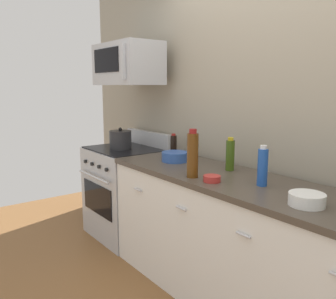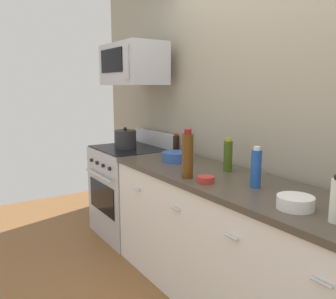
{
  "view_description": "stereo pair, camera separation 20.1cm",
  "coord_description": "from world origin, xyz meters",
  "px_view_note": "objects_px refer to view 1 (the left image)",
  "views": [
    {
      "loc": [
        1.49,
        -1.77,
        1.54
      ],
      "look_at": [
        -0.78,
        -0.05,
        1.03
      ],
      "focal_mm": 37.66,
      "sensor_mm": 36.0,
      "label": 1
    },
    {
      "loc": [
        1.6,
        -1.61,
        1.54
      ],
      "look_at": [
        -0.78,
        -0.05,
        1.03
      ],
      "focal_mm": 37.66,
      "sensor_mm": 36.0,
      "label": 2
    }
  ],
  "objects_px": {
    "range_oven": "(126,191)",
    "stockpot": "(120,140)",
    "bowl_blue_mixing": "(175,156)",
    "bowl_white_ceramic": "(307,199)",
    "bottle_olive_oil": "(230,155)",
    "bowl_red_small": "(212,178)",
    "microwave": "(127,64)",
    "bottle_soda_blue": "(262,167)",
    "bottle_wine_amber": "(193,155)",
    "bottle_soy_sauce_dark": "(174,144)"
  },
  "relations": [
    {
      "from": "bowl_blue_mixing",
      "to": "bottle_soy_sauce_dark",
      "type": "bearing_deg",
      "value": 143.88
    },
    {
      "from": "bottle_wine_amber",
      "to": "bowl_white_ceramic",
      "type": "relative_size",
      "value": 1.77
    },
    {
      "from": "microwave",
      "to": "bowl_white_ceramic",
      "type": "height_order",
      "value": "microwave"
    },
    {
      "from": "bottle_wine_amber",
      "to": "bowl_white_ceramic",
      "type": "xyz_separation_m",
      "value": [
        0.81,
        0.09,
        -0.12
      ]
    },
    {
      "from": "microwave",
      "to": "bottle_soda_blue",
      "type": "bearing_deg",
      "value": -1.71
    },
    {
      "from": "bottle_soda_blue",
      "to": "stockpot",
      "type": "relative_size",
      "value": 1.18
    },
    {
      "from": "range_oven",
      "to": "bottle_wine_amber",
      "type": "relative_size",
      "value": 3.19
    },
    {
      "from": "bowl_red_small",
      "to": "range_oven",
      "type": "bearing_deg",
      "value": 172.56
    },
    {
      "from": "stockpot",
      "to": "bowl_red_small",
      "type": "bearing_deg",
      "value": -5.35
    },
    {
      "from": "bottle_olive_oil",
      "to": "bottle_wine_amber",
      "type": "xyz_separation_m",
      "value": [
        -0.02,
        -0.36,
        0.04
      ]
    },
    {
      "from": "bottle_olive_oil",
      "to": "bowl_red_small",
      "type": "height_order",
      "value": "bottle_olive_oil"
    },
    {
      "from": "bowl_red_small",
      "to": "bottle_soy_sauce_dark",
      "type": "bearing_deg",
      "value": 156.68
    },
    {
      "from": "bottle_olive_oil",
      "to": "bowl_blue_mixing",
      "type": "relative_size",
      "value": 1.12
    },
    {
      "from": "bottle_soy_sauce_dark",
      "to": "bowl_white_ceramic",
      "type": "height_order",
      "value": "bottle_soy_sauce_dark"
    },
    {
      "from": "bowl_red_small",
      "to": "bowl_blue_mixing",
      "type": "distance_m",
      "value": 0.68
    },
    {
      "from": "range_oven",
      "to": "bottle_olive_oil",
      "type": "bearing_deg",
      "value": 6.22
    },
    {
      "from": "bottle_soy_sauce_dark",
      "to": "bottle_wine_amber",
      "type": "distance_m",
      "value": 0.86
    },
    {
      "from": "bowl_white_ceramic",
      "to": "bowl_red_small",
      "type": "bearing_deg",
      "value": -174.2
    },
    {
      "from": "stockpot",
      "to": "microwave",
      "type": "bearing_deg",
      "value": 89.87
    },
    {
      "from": "bowl_blue_mixing",
      "to": "microwave",
      "type": "bearing_deg",
      "value": 177.68
    },
    {
      "from": "bottle_soy_sauce_dark",
      "to": "bowl_red_small",
      "type": "relative_size",
      "value": 1.64
    },
    {
      "from": "bottle_soda_blue",
      "to": "range_oven",
      "type": "bearing_deg",
      "value": 179.8
    },
    {
      "from": "bottle_wine_amber",
      "to": "stockpot",
      "type": "height_order",
      "value": "bottle_wine_amber"
    },
    {
      "from": "bowl_white_ceramic",
      "to": "bowl_blue_mixing",
      "type": "bearing_deg",
      "value": 174.0
    },
    {
      "from": "bowl_red_small",
      "to": "stockpot",
      "type": "relative_size",
      "value": 0.52
    },
    {
      "from": "range_oven",
      "to": "bottle_soy_sauce_dark",
      "type": "relative_size",
      "value": 5.65
    },
    {
      "from": "microwave",
      "to": "bottle_soy_sauce_dark",
      "type": "height_order",
      "value": "microwave"
    },
    {
      "from": "bottle_wine_amber",
      "to": "bowl_blue_mixing",
      "type": "relative_size",
      "value": 1.52
    },
    {
      "from": "microwave",
      "to": "stockpot",
      "type": "height_order",
      "value": "microwave"
    },
    {
      "from": "range_oven",
      "to": "stockpot",
      "type": "xyz_separation_m",
      "value": [
        0.0,
        -0.05,
        0.54
      ]
    },
    {
      "from": "bottle_soda_blue",
      "to": "bottle_wine_amber",
      "type": "distance_m",
      "value": 0.47
    },
    {
      "from": "bottle_wine_amber",
      "to": "bowl_blue_mixing",
      "type": "xyz_separation_m",
      "value": [
        -0.48,
        0.23,
        -0.12
      ]
    },
    {
      "from": "bottle_wine_amber",
      "to": "range_oven",
      "type": "bearing_deg",
      "value": 170.41
    },
    {
      "from": "bottle_soy_sauce_dark",
      "to": "bowl_blue_mixing",
      "type": "height_order",
      "value": "bottle_soy_sauce_dark"
    },
    {
      "from": "microwave",
      "to": "bowl_white_ceramic",
      "type": "distance_m",
      "value": 2.23
    },
    {
      "from": "bottle_olive_oil",
      "to": "bottle_soda_blue",
      "type": "relative_size",
      "value": 0.96
    },
    {
      "from": "bottle_wine_amber",
      "to": "bowl_red_small",
      "type": "xyz_separation_m",
      "value": [
        0.16,
        0.03,
        -0.14
      ]
    },
    {
      "from": "bottle_olive_oil",
      "to": "range_oven",
      "type": "bearing_deg",
      "value": -173.78
    },
    {
      "from": "microwave",
      "to": "bottle_soda_blue",
      "type": "distance_m",
      "value": 1.84
    },
    {
      "from": "bottle_soda_blue",
      "to": "bowl_white_ceramic",
      "type": "distance_m",
      "value": 0.41
    },
    {
      "from": "microwave",
      "to": "bottle_soda_blue",
      "type": "xyz_separation_m",
      "value": [
        1.7,
        -0.05,
        -0.71
      ]
    },
    {
      "from": "bottle_olive_oil",
      "to": "bottle_soda_blue",
      "type": "bearing_deg",
      "value": -19.82
    },
    {
      "from": "bottle_soy_sauce_dark",
      "to": "bowl_white_ceramic",
      "type": "xyz_separation_m",
      "value": [
        1.55,
        -0.33,
        -0.05
      ]
    },
    {
      "from": "bottle_wine_amber",
      "to": "bowl_white_ceramic",
      "type": "distance_m",
      "value": 0.82
    },
    {
      "from": "bowl_white_ceramic",
      "to": "range_oven",
      "type": "bearing_deg",
      "value": 176.62
    },
    {
      "from": "bowl_blue_mixing",
      "to": "bowl_white_ceramic",
      "type": "bearing_deg",
      "value": -6.0
    },
    {
      "from": "bottle_olive_oil",
      "to": "bottle_soda_blue",
      "type": "distance_m",
      "value": 0.43
    },
    {
      "from": "range_oven",
      "to": "stockpot",
      "type": "distance_m",
      "value": 0.55
    },
    {
      "from": "bottle_soda_blue",
      "to": "bowl_blue_mixing",
      "type": "relative_size",
      "value": 1.17
    },
    {
      "from": "bottle_olive_oil",
      "to": "bowl_white_ceramic",
      "type": "bearing_deg",
      "value": -18.45
    }
  ]
}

